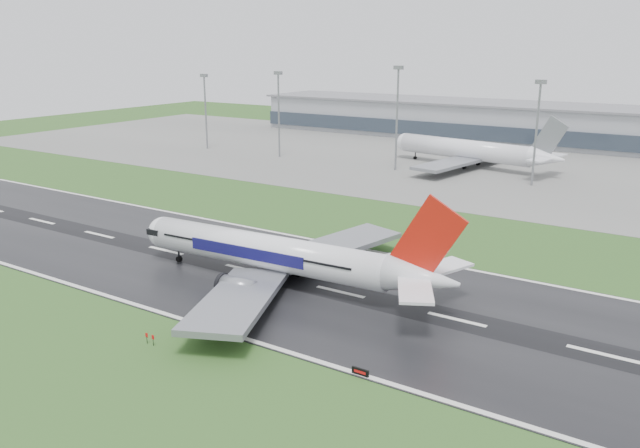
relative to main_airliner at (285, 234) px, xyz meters
The scene contains 11 objects.
ground 13.94m from the main_airliner, 169.07° to the left, with size 520.00×520.00×0.00m, color #274E1C.
runway 13.91m from the main_airliner, 169.07° to the left, with size 400.00×45.00×0.10m, color black.
apron 127.78m from the main_airliner, 94.74° to the left, with size 400.00×130.00×0.08m, color slate.
terminal 187.34m from the main_airliner, 93.23° to the left, with size 240.00×36.00×15.00m, color gray.
main_airliner is the anchor object (origin of this frame).
parked_airliner 120.85m from the main_airliner, 95.50° to the left, with size 61.63×57.38×18.06m, color white, non-canonical shape.
runway_sign 33.50m from the main_airliner, 38.03° to the right, with size 2.30×0.26×1.04m, color black, non-canonical shape.
floodmast_0 151.13m from the main_airliner, 137.51° to the left, with size 0.64×0.64×27.34m, color gray.
floodmast_1 127.60m from the main_airliner, 126.83° to the left, with size 0.64×0.64×29.05m, color gray.
floodmast_2 106.57m from the main_airliner, 106.37° to the left, with size 0.64×0.64×31.71m, color gray.
floodmast_3 103.07m from the main_airliner, 82.45° to the left, with size 0.64×0.64×28.65m, color gray.
Camera 1 is at (69.57, -83.05, 38.96)m, focal length 35.58 mm.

